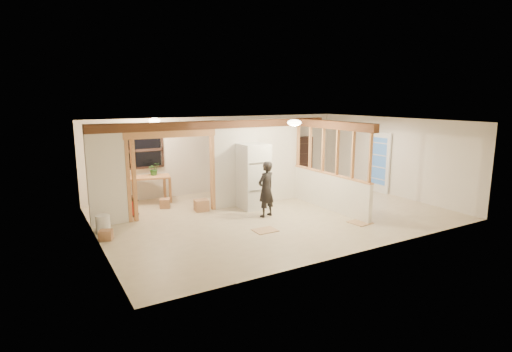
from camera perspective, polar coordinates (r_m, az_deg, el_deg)
floor at (r=10.96m, az=2.46°, el=-5.37°), size 9.00×6.50×0.01m
ceiling at (r=10.53m, az=2.57°, el=7.82°), size 9.00×6.50×0.01m
wall_back at (r=13.50m, az=-4.91°, el=3.16°), size 9.00×0.01×2.50m
wall_front at (r=8.18m, az=14.82°, el=-2.33°), size 9.00×0.01×2.50m
wall_left at (r=9.13m, az=-22.09°, el=-1.40°), size 0.01×6.50×2.50m
wall_right at (r=13.60m, az=18.75°, el=2.68°), size 0.01×6.50×2.50m
partition_left_stub at (r=10.36m, az=-20.58°, el=0.10°), size 0.90×0.12×2.50m
partition_center at (r=11.79m, az=0.21°, el=2.06°), size 2.80×0.12×2.50m
doorway_frame at (r=10.76m, az=-11.85°, el=0.15°), size 2.46×0.14×2.20m
header_beam_back at (r=11.11m, az=-5.19°, el=7.33°), size 7.00×0.18×0.22m
header_beam_right at (r=11.17m, az=10.68°, el=7.21°), size 0.18×3.30×0.22m
pony_wall at (r=11.44m, az=10.35°, el=-2.22°), size 0.12×3.20×1.00m
stud_partition at (r=11.24m, az=10.55°, el=3.54°), size 0.14×3.20×1.32m
window_back at (r=12.51m, az=-15.64°, el=3.56°), size 1.12×0.10×1.10m
french_door at (r=13.84m, az=17.23°, el=1.86°), size 0.12×0.86×2.00m
ceiling_dome_main at (r=10.28m, az=5.50°, el=7.59°), size 0.36×0.36×0.16m
ceiling_dome_util at (r=11.62m, az=-14.31°, el=7.69°), size 0.32×0.32×0.14m
hanging_bulb at (r=11.12m, az=-10.76°, el=6.16°), size 0.07×0.07×0.07m
refrigerator at (r=11.29m, az=-0.37°, el=-0.03°), size 0.76×0.74×1.85m
woman at (r=10.49m, az=1.45°, el=-1.89°), size 0.62×0.50×1.48m
work_table at (r=12.34m, az=-15.19°, el=-1.90°), size 1.41×0.91×0.82m
potted_plant at (r=12.33m, az=-14.38°, el=0.99°), size 0.40×0.36×0.38m
shop_vac at (r=11.19m, az=-17.45°, el=-4.11°), size 0.51×0.51×0.53m
bookshelf at (r=14.97m, az=6.45°, el=2.35°), size 0.85×0.28×1.69m
bucket at (r=10.05m, az=-21.01°, el=-6.39°), size 0.34×0.34×0.41m
box_util_a at (r=11.24m, az=-7.80°, el=-4.17°), size 0.40×0.35×0.32m
box_util_b at (r=11.76m, az=-12.89°, el=-3.81°), size 0.36×0.36×0.26m
box_front at (r=9.53m, az=-20.66°, el=-7.89°), size 0.35×0.32×0.23m
floor_panel_near at (r=10.47m, az=14.65°, el=-6.44°), size 0.54×0.54×0.02m
floor_panel_far at (r=9.56m, az=1.31°, el=-7.76°), size 0.54×0.44×0.02m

